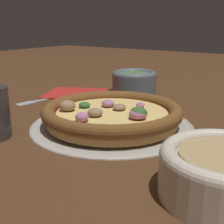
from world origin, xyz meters
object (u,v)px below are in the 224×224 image
pizza (112,113)px  napkin (76,93)px  pizza_tray (112,125)px  bowl_far (134,81)px  fork (43,99)px

pizza → napkin: (-0.23, 0.16, -0.02)m
pizza_tray → napkin: (-0.23, 0.16, 0.00)m
pizza_tray → bowl_far: size_ratio=2.50×
fork → napkin: bearing=173.9°
bowl_far → pizza: bearing=-67.1°
fork → pizza_tray: bearing=83.9°
pizza_tray → bowl_far: bearing=112.8°
pizza_tray → bowl_far: 0.30m
pizza_tray → napkin: 0.28m
pizza_tray → bowl_far: bowl_far is taller
pizza_tray → fork: (-0.26, 0.07, -0.00)m
pizza → bowl_far: bearing=112.9°
napkin → fork: bearing=-105.0°
pizza_tray → fork: bearing=165.1°
pizza → napkin: size_ratio=1.31×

